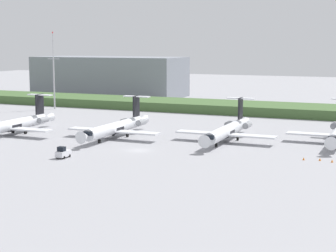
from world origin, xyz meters
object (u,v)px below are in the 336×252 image
at_px(regional_jet_fourth, 227,130).
at_px(baggage_tug, 63,153).
at_px(regional_jet_second, 14,124).
at_px(safety_cone_mid_marker, 320,159).
at_px(antenna_mast, 54,77).
at_px(safety_cone_front_marker, 304,159).
at_px(regional_jet_third, 117,127).
at_px(safety_cone_rear_marker, 332,161).

distance_m(regional_jet_fourth, baggage_tug, 38.49).
distance_m(regional_jet_second, safety_cone_mid_marker, 72.63).
distance_m(antenna_mast, safety_cone_mid_marker, 107.95).
relative_size(regional_jet_second, safety_cone_front_marker, 56.36).
bearing_deg(safety_cone_front_marker, regional_jet_fourth, 144.09).
bearing_deg(safety_cone_front_marker, antenna_mast, 150.76).
relative_size(regional_jet_third, safety_cone_mid_marker, 56.36).
bearing_deg(safety_cone_rear_marker, baggage_tug, -161.38).
height_order(regional_jet_third, regional_jet_fourth, same).
xyz_separation_m(antenna_mast, safety_cone_mid_marker, (94.72, -50.73, -10.40)).
bearing_deg(regional_jet_second, baggage_tug, -35.21).
distance_m(regional_jet_third, baggage_tug, 24.69).
height_order(baggage_tug, safety_cone_mid_marker, baggage_tug).
distance_m(regional_jet_third, antenna_mast, 64.33).
xyz_separation_m(safety_cone_mid_marker, safety_cone_rear_marker, (2.29, -0.64, 0.00)).
bearing_deg(antenna_mast, regional_jet_fourth, -27.28).
height_order(regional_jet_fourth, safety_cone_rear_marker, regional_jet_fourth).
height_order(antenna_mast, safety_cone_mid_marker, antenna_mast).
bearing_deg(regional_jet_second, safety_cone_mid_marker, -1.45).
height_order(regional_jet_second, safety_cone_front_marker, regional_jet_second).
bearing_deg(baggage_tug, safety_cone_front_marker, 20.65).
xyz_separation_m(baggage_tug, safety_cone_mid_marker, (46.01, 16.91, -0.73)).
distance_m(safety_cone_front_marker, safety_cone_rear_marker, 5.20).
xyz_separation_m(antenna_mast, safety_cone_front_marker, (91.81, -51.39, -10.40)).
xyz_separation_m(regional_jet_third, regional_jet_fourth, (25.31, 5.70, 0.00)).
distance_m(regional_jet_second, regional_jet_third, 25.63).
height_order(regional_jet_fourth, safety_cone_front_marker, regional_jet_fourth).
distance_m(regional_jet_third, safety_cone_front_marker, 45.54).
bearing_deg(safety_cone_front_marker, safety_cone_mid_marker, 12.92).
bearing_deg(regional_jet_third, safety_cone_rear_marker, -9.46).
height_order(baggage_tug, safety_cone_rear_marker, baggage_tug).
bearing_deg(safety_cone_rear_marker, safety_cone_mid_marker, 164.45).
bearing_deg(safety_cone_front_marker, baggage_tug, -159.35).
xyz_separation_m(regional_jet_fourth, safety_cone_mid_marker, (22.31, -13.38, -2.26)).
relative_size(safety_cone_front_marker, safety_cone_mid_marker, 1.00).
bearing_deg(regional_jet_third, regional_jet_fourth, 12.70).
bearing_deg(baggage_tug, antenna_mast, 125.76).
xyz_separation_m(regional_jet_second, safety_cone_mid_marker, (72.58, -1.83, -2.26)).
distance_m(regional_jet_second, baggage_tug, 32.55).
bearing_deg(regional_jet_second, safety_cone_front_marker, -2.06).
relative_size(regional_jet_third, safety_cone_front_marker, 56.36).
xyz_separation_m(regional_jet_second, regional_jet_third, (24.96, 5.84, 0.00)).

